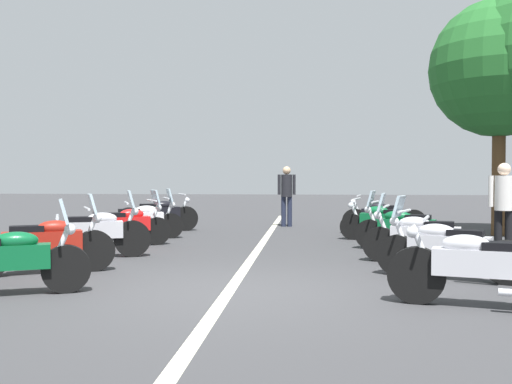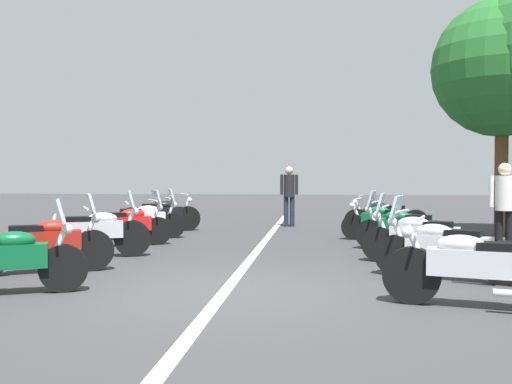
# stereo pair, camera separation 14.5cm
# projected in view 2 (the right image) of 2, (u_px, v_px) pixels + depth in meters

# --- Properties ---
(ground_plane) EXTENTS (80.00, 80.00, 0.00)m
(ground_plane) POSITION_uv_depth(u_px,v_px,m) (225.00, 291.00, 7.27)
(ground_plane) COLOR #38383A
(lane_centre_stripe) EXTENTS (19.71, 0.16, 0.01)m
(lane_centre_stripe) POSITION_uv_depth(u_px,v_px,m) (259.00, 249.00, 11.52)
(lane_centre_stripe) COLOR beige
(lane_centre_stripe) RESTS_ON ground_plane
(motorcycle_left_row_0) EXTENTS (1.07, 2.00, 1.19)m
(motorcycle_left_row_0) POSITION_uv_depth(u_px,v_px,m) (1.00, 259.00, 6.98)
(motorcycle_left_row_0) COLOR black
(motorcycle_left_row_0) RESTS_ON ground_plane
(motorcycle_left_row_1) EXTENTS (1.14, 1.95, 1.21)m
(motorcycle_left_row_1) POSITION_uv_depth(u_px,v_px,m) (44.00, 243.00, 8.58)
(motorcycle_left_row_1) COLOR black
(motorcycle_left_row_1) RESTS_ON ground_plane
(motorcycle_left_row_2) EXTENTS (0.99, 1.98, 1.22)m
(motorcycle_left_row_2) POSITION_uv_depth(u_px,v_px,m) (94.00, 232.00, 10.24)
(motorcycle_left_row_2) COLOR black
(motorcycle_left_row_2) RESTS_ON ground_plane
(motorcycle_left_row_3) EXTENTS (1.25, 1.78, 1.19)m
(motorcycle_left_row_3) POSITION_uv_depth(u_px,v_px,m) (126.00, 225.00, 11.94)
(motorcycle_left_row_3) COLOR black
(motorcycle_left_row_3) RESTS_ON ground_plane
(motorcycle_left_row_4) EXTENTS (1.07, 1.98, 1.19)m
(motorcycle_left_row_4) POSITION_uv_depth(u_px,v_px,m) (142.00, 220.00, 13.35)
(motorcycle_left_row_4) COLOR black
(motorcycle_left_row_4) RESTS_ON ground_plane
(motorcycle_left_row_5) EXTENTS (1.20, 2.00, 1.01)m
(motorcycle_left_row_5) POSITION_uv_depth(u_px,v_px,m) (161.00, 214.00, 15.16)
(motorcycle_left_row_5) COLOR black
(motorcycle_left_row_5) RESTS_ON ground_plane
(motorcycle_right_row_0) EXTENTS (0.87, 2.05, 1.01)m
(motorcycle_right_row_0) POSITION_uv_depth(u_px,v_px,m) (476.00, 267.00, 6.28)
(motorcycle_right_row_0) COLOR black
(motorcycle_right_row_0) RESTS_ON ground_plane
(motorcycle_right_row_1) EXTENTS (1.06, 1.96, 1.19)m
(motorcycle_right_row_1) POSITION_uv_depth(u_px,v_px,m) (444.00, 248.00, 8.06)
(motorcycle_right_row_1) COLOR black
(motorcycle_right_row_1) RESTS_ON ground_plane
(motorcycle_right_row_2) EXTENTS (0.87, 2.07, 1.19)m
(motorcycle_right_row_2) POSITION_uv_depth(u_px,v_px,m) (422.00, 237.00, 9.54)
(motorcycle_right_row_2) COLOR black
(motorcycle_right_row_2) RESTS_ON ground_plane
(motorcycle_right_row_3) EXTENTS (0.92, 2.00, 1.19)m
(motorcycle_right_row_3) POSITION_uv_depth(u_px,v_px,m) (405.00, 228.00, 11.22)
(motorcycle_right_row_3) COLOR black
(motorcycle_right_row_3) RESTS_ON ground_plane
(motorcycle_right_row_4) EXTENTS (0.88, 2.03, 0.98)m
(motorcycle_right_row_4) POSITION_uv_depth(u_px,v_px,m) (385.00, 222.00, 12.94)
(motorcycle_right_row_4) COLOR black
(motorcycle_right_row_4) RESTS_ON ground_plane
(motorcycle_right_row_5) EXTENTS (0.81, 2.10, 1.00)m
(motorcycle_right_row_5) POSITION_uv_depth(u_px,v_px,m) (385.00, 217.00, 14.36)
(motorcycle_right_row_5) COLOR black
(motorcycle_right_row_5) RESTS_ON ground_plane
(bystander_0) EXTENTS (0.32, 0.51, 1.72)m
(bystander_0) POSITION_uv_depth(u_px,v_px,m) (504.00, 202.00, 10.31)
(bystander_0) COLOR black
(bystander_0) RESTS_ON ground_plane
(bystander_1) EXTENTS (0.32, 0.53, 1.78)m
(bystander_1) POSITION_uv_depth(u_px,v_px,m) (289.00, 191.00, 16.70)
(bystander_1) COLOR #1E2338
(bystander_1) RESTS_ON ground_plane
(roadside_tree_2) EXTENTS (3.42, 3.42, 5.88)m
(roadside_tree_2) POSITION_uv_depth(u_px,v_px,m) (502.00, 68.00, 13.97)
(roadside_tree_2) COLOR brown
(roadside_tree_2) RESTS_ON ground_plane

